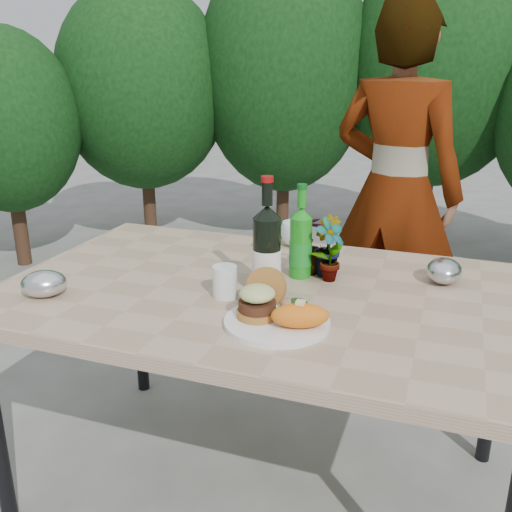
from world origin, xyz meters
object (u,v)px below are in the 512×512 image
(wine_bottle, at_px, (267,252))
(dinner_plate, at_px, (277,322))
(person, at_px, (396,192))
(patio_table, at_px, (265,305))

(wine_bottle, bearing_deg, dinner_plate, -44.42)
(dinner_plate, xyz_separation_m, person, (0.15, 1.33, 0.08))
(dinner_plate, bearing_deg, wine_bottle, 115.91)
(patio_table, relative_size, wine_bottle, 4.51)
(person, bearing_deg, wine_bottle, 92.82)
(dinner_plate, distance_m, person, 1.34)
(patio_table, distance_m, wine_bottle, 0.19)
(patio_table, height_order, dinner_plate, dinner_plate)
(wine_bottle, bearing_deg, person, 97.70)
(dinner_plate, height_order, wine_bottle, wine_bottle)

